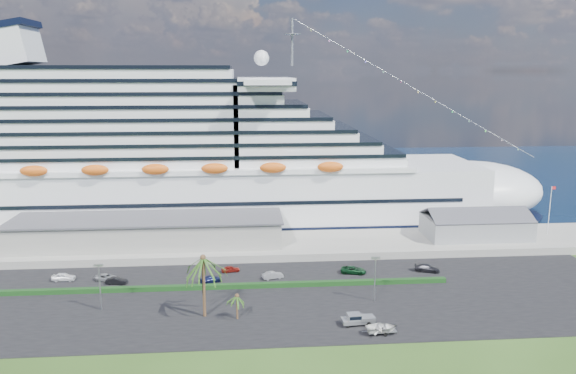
{
  "coord_description": "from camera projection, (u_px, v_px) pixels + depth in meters",
  "views": [
    {
      "loc": [
        -3.04,
        -85.1,
        40.64
      ],
      "look_at": [
        6.2,
        30.0,
        16.75
      ],
      "focal_mm": 35.0,
      "sensor_mm": 36.0,
      "label": 1
    }
  ],
  "objects": [
    {
      "name": "port_shed",
      "position": [
        476.0,
        226.0,
        133.76
      ],
      "size": [
        24.0,
        12.31,
        7.37
      ],
      "color": "gray",
      "rests_on": "wharf"
    },
    {
      "name": "lamp_post_left",
      "position": [
        100.0,
        281.0,
        96.07
      ],
      "size": [
        1.6,
        0.35,
        8.27
      ],
      "color": "gray",
      "rests_on": "asphalt_lot"
    },
    {
      "name": "parked_car_6",
      "position": [
        353.0,
        270.0,
        114.47
      ],
      "size": [
        5.61,
        3.68,
        1.43
      ],
      "primitive_type": "imported",
      "rotation": [
        0.0,
        0.0,
        1.3
      ],
      "color": "#0D3418",
      "rests_on": "asphalt_lot"
    },
    {
      "name": "terminal_building",
      "position": [
        148.0,
        231.0,
        127.61
      ],
      "size": [
        61.0,
        15.0,
        6.3
      ],
      "color": "gray",
      "rests_on": "wharf"
    },
    {
      "name": "lamp_post_right",
      "position": [
        375.0,
        273.0,
        99.83
      ],
      "size": [
        1.6,
        0.35,
        8.27
      ],
      "color": "gray",
      "rests_on": "asphalt_lot"
    },
    {
      "name": "hedge",
      "position": [
        219.0,
        286.0,
        106.41
      ],
      "size": [
        88.0,
        1.1,
        0.9
      ],
      "primitive_type": "cube",
      "color": "black",
      "rests_on": "asphalt_lot"
    },
    {
      "name": "parked_car_1",
      "position": [
        117.0,
        281.0,
        108.67
      ],
      "size": [
        4.19,
        1.91,
        1.33
      ],
      "primitive_type": "imported",
      "rotation": [
        0.0,
        0.0,
        1.45
      ],
      "color": "black",
      "rests_on": "asphalt_lot"
    },
    {
      "name": "parked_car_5",
      "position": [
        273.0,
        275.0,
        111.58
      ],
      "size": [
        4.47,
        2.57,
        1.39
      ],
      "primitive_type": "imported",
      "rotation": [
        0.0,
        0.0,
        1.85
      ],
      "color": "#939499",
      "rests_on": "asphalt_lot"
    },
    {
      "name": "asphalt_lot",
      "position": [
        262.0,
        298.0,
        102.26
      ],
      "size": [
        140.0,
        38.0,
        0.12
      ],
      "primitive_type": "cube",
      "color": "black",
      "rests_on": "ground"
    },
    {
      "name": "wharf",
      "position": [
        258.0,
        245.0,
        130.4
      ],
      "size": [
        240.0,
        20.0,
        1.8
      ],
      "primitive_type": "cube",
      "color": "gray",
      "rests_on": "ground"
    },
    {
      "name": "parked_car_4",
      "position": [
        230.0,
        269.0,
        115.29
      ],
      "size": [
        3.97,
        2.22,
        1.28
      ],
      "primitive_type": "imported",
      "rotation": [
        0.0,
        0.0,
        1.77
      ],
      "color": "maroon",
      "rests_on": "asphalt_lot"
    },
    {
      "name": "palm_tall",
      "position": [
        203.0,
        265.0,
        92.79
      ],
      "size": [
        8.82,
        8.82,
        11.13
      ],
      "color": "#47301E",
      "rests_on": "ground"
    },
    {
      "name": "cruise_ship",
      "position": [
        174.0,
        163.0,
        148.94
      ],
      "size": [
        191.0,
        38.0,
        54.0
      ],
      "color": "silver",
      "rests_on": "ground"
    },
    {
      "name": "ground",
      "position": [
        265.0,
        325.0,
        91.54
      ],
      "size": [
        420.0,
        420.0,
        0.0
      ],
      "primitive_type": "plane",
      "color": "#2A4717",
      "rests_on": "ground"
    },
    {
      "name": "parked_car_0",
      "position": [
        64.0,
        277.0,
        110.48
      ],
      "size": [
        4.58,
        1.96,
        1.54
      ],
      "primitive_type": "imported",
      "rotation": [
        0.0,
        0.0,
        1.54
      ],
      "color": "white",
      "rests_on": "asphalt_lot"
    },
    {
      "name": "water",
      "position": [
        252.0,
        178.0,
        218.43
      ],
      "size": [
        420.0,
        160.0,
        0.02
      ],
      "primitive_type": "cube",
      "color": "black",
      "rests_on": "ground"
    },
    {
      "name": "pickup_truck",
      "position": [
        358.0,
        319.0,
        91.19
      ],
      "size": [
        5.57,
        2.44,
        1.91
      ],
      "color": "black",
      "rests_on": "asphalt_lot"
    },
    {
      "name": "flagpole",
      "position": [
        550.0,
        209.0,
        134.39
      ],
      "size": [
        1.08,
        0.16,
        12.0
      ],
      "color": "silver",
      "rests_on": "wharf"
    },
    {
      "name": "parked_car_7",
      "position": [
        427.0,
        268.0,
        115.46
      ],
      "size": [
        5.52,
        3.85,
        1.48
      ],
      "primitive_type": "imported",
      "rotation": [
        0.0,
        0.0,
        1.19
      ],
      "color": "black",
      "rests_on": "asphalt_lot"
    },
    {
      "name": "palm_short",
      "position": [
        237.0,
        299.0,
        92.88
      ],
      "size": [
        3.53,
        3.53,
        4.56
      ],
      "color": "#47301E",
      "rests_on": "ground"
    },
    {
      "name": "parked_car_3",
      "position": [
        211.0,
        279.0,
        109.59
      ],
      "size": [
        4.84,
        3.55,
        1.3
      ],
      "primitive_type": "imported",
      "rotation": [
        0.0,
        0.0,
        2.01
      ],
      "color": "#121840",
      "rests_on": "asphalt_lot"
    },
    {
      "name": "boat_trailer",
      "position": [
        382.0,
        328.0,
        87.94
      ],
      "size": [
        5.83,
        3.96,
        1.65
      ],
      "color": "gray",
      "rests_on": "asphalt_lot"
    },
    {
      "name": "parked_car_2",
      "position": [
        106.0,
        277.0,
        110.52
      ],
      "size": [
        5.05,
        3.6,
        1.28
      ],
      "primitive_type": "imported",
      "rotation": [
        0.0,
        0.0,
        1.21
      ],
      "color": "#9B9DA4",
      "rests_on": "asphalt_lot"
    }
  ]
}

